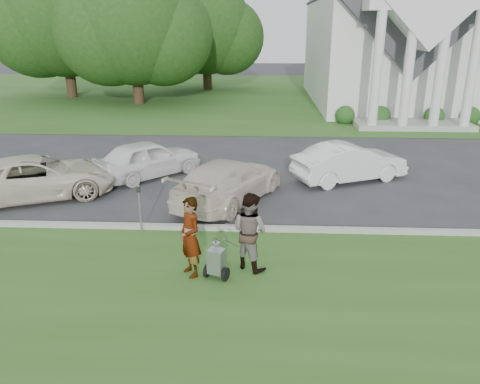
# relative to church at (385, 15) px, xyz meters

# --- Properties ---
(ground) EXTENTS (120.00, 120.00, 0.00)m
(ground) POSITION_rel_church_xyz_m (-9.00, -23.11, -5.94)
(ground) COLOR #333335
(ground) RESTS_ON ground
(grass_strip) EXTENTS (80.00, 7.00, 0.01)m
(grass_strip) POSITION_rel_church_xyz_m (-9.00, -26.11, -5.93)
(grass_strip) COLOR #30591E
(grass_strip) RESTS_ON ground
(church_lawn) EXTENTS (80.00, 30.00, 0.01)m
(church_lawn) POSITION_rel_church_xyz_m (-9.00, 3.89, -5.93)
(church_lawn) COLOR #30591E
(church_lawn) RESTS_ON ground
(curb) EXTENTS (80.00, 0.18, 0.15)m
(curb) POSITION_rel_church_xyz_m (-9.00, -22.56, -5.86)
(curb) COLOR #9E9E93
(curb) RESTS_ON ground
(church) EXTENTS (9.19, 19.00, 24.10)m
(church) POSITION_rel_church_xyz_m (0.00, 0.00, 0.00)
(church) COLOR white
(church) RESTS_ON ground
(tree_left) EXTENTS (10.63, 8.40, 9.71)m
(tree_left) POSITION_rel_church_xyz_m (-17.01, -1.13, -0.83)
(tree_left) COLOR #332316
(tree_left) RESTS_ON ground
(tree_far) EXTENTS (11.64, 9.20, 10.73)m
(tree_far) POSITION_rel_church_xyz_m (-23.01, 1.87, -0.25)
(tree_far) COLOR #332316
(tree_far) RESTS_ON ground
(tree_back) EXTENTS (9.61, 7.60, 8.89)m
(tree_back) POSITION_rel_church_xyz_m (-13.01, 6.87, -1.21)
(tree_back) COLOR #332316
(tree_back) RESTS_ON ground
(striping_cart) EXTENTS (0.75, 1.11, 0.96)m
(striping_cart) POSITION_rel_church_xyz_m (-9.20, -25.12, -5.53)
(striping_cart) COLOR black
(striping_cart) RESTS_ON ground
(person_left) EXTENTS (0.74, 0.80, 1.83)m
(person_left) POSITION_rel_church_xyz_m (-9.78, -24.99, -5.02)
(person_left) COLOR #999999
(person_left) RESTS_ON ground
(person_right) EXTENTS (1.12, 1.09, 1.82)m
(person_right) POSITION_rel_church_xyz_m (-8.48, -24.59, -5.03)
(person_right) COLOR #999999
(person_right) RESTS_ON ground
(parking_meter_near) EXTENTS (0.10, 0.09, 1.35)m
(parking_meter_near) POSITION_rel_church_xyz_m (-11.46, -22.79, -5.09)
(parking_meter_near) COLOR #979BA0
(parking_meter_near) RESTS_ON ground
(car_a) EXTENTS (5.37, 4.05, 1.36)m
(car_a) POSITION_rel_church_xyz_m (-15.47, -20.20, -5.26)
(car_a) COLOR beige
(car_a) RESTS_ON ground
(car_b) EXTENTS (3.99, 4.00, 1.37)m
(car_b) POSITION_rel_church_xyz_m (-12.40, -17.85, -5.25)
(car_b) COLOR white
(car_b) RESTS_ON ground
(car_c) EXTENTS (3.77, 5.04, 1.36)m
(car_c) POSITION_rel_church_xyz_m (-9.26, -20.29, -5.26)
(car_c) COLOR beige
(car_c) RESTS_ON ground
(car_d) EXTENTS (4.34, 2.96, 1.35)m
(car_d) POSITION_rel_church_xyz_m (-5.09, -17.97, -5.26)
(car_d) COLOR white
(car_d) RESTS_ON ground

